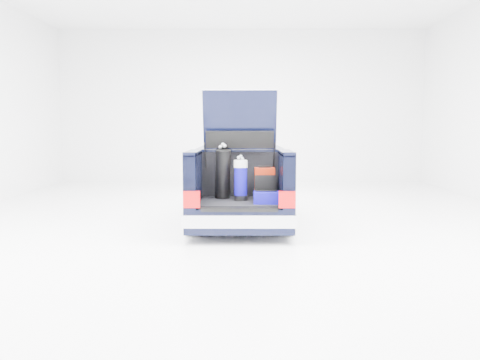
{
  "coord_description": "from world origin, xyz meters",
  "views": [
    {
      "loc": [
        0.06,
        -9.93,
        1.84
      ],
      "look_at": [
        0.0,
        -0.5,
        0.85
      ],
      "focal_mm": 38.0,
      "sensor_mm": 36.0,
      "label": 1
    }
  ],
  "objects_px": {
    "black_golf_bag": "(223,174)",
    "blue_golf_bag": "(241,180)",
    "blue_duffel": "(266,198)",
    "car": "(240,186)",
    "red_suitcase": "(265,183)"
  },
  "relations": [
    {
      "from": "car",
      "to": "blue_duffel",
      "type": "bearing_deg",
      "value": -77.05
    },
    {
      "from": "car",
      "to": "blue_golf_bag",
      "type": "height_order",
      "value": "car"
    },
    {
      "from": "car",
      "to": "black_golf_bag",
      "type": "xyz_separation_m",
      "value": [
        -0.29,
        -1.29,
        0.36
      ]
    },
    {
      "from": "black_golf_bag",
      "to": "blue_golf_bag",
      "type": "height_order",
      "value": "black_golf_bag"
    },
    {
      "from": "black_golf_bag",
      "to": "blue_duffel",
      "type": "distance_m",
      "value": 0.99
    },
    {
      "from": "car",
      "to": "red_suitcase",
      "type": "height_order",
      "value": "car"
    },
    {
      "from": "car",
      "to": "red_suitcase",
      "type": "distance_m",
      "value": 1.42
    },
    {
      "from": "car",
      "to": "blue_golf_bag",
      "type": "distance_m",
      "value": 1.55
    },
    {
      "from": "red_suitcase",
      "to": "black_golf_bag",
      "type": "bearing_deg",
      "value": 175.38
    },
    {
      "from": "car",
      "to": "red_suitcase",
      "type": "relative_size",
      "value": 8.17
    },
    {
      "from": "blue_golf_bag",
      "to": "blue_duffel",
      "type": "bearing_deg",
      "value": -35.98
    },
    {
      "from": "black_golf_bag",
      "to": "blue_golf_bag",
      "type": "bearing_deg",
      "value": -48.1
    },
    {
      "from": "black_golf_bag",
      "to": "blue_golf_bag",
      "type": "distance_m",
      "value": 0.39
    },
    {
      "from": "red_suitcase",
      "to": "blue_duffel",
      "type": "distance_m",
      "value": 0.57
    },
    {
      "from": "blue_golf_bag",
      "to": "blue_duffel",
      "type": "xyz_separation_m",
      "value": [
        0.41,
        -0.36,
        -0.25
      ]
    }
  ]
}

